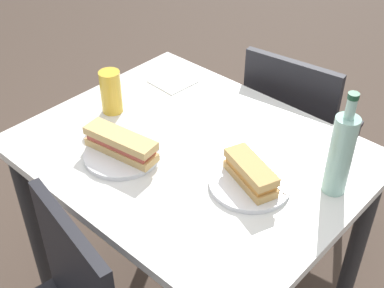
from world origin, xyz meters
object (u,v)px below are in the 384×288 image
at_px(baguette_sandwich_far, 251,173).
at_px(knife_far, 263,173).
at_px(knife_near, 129,142).
at_px(baguette_sandwich_near, 121,144).
at_px(beer_glass, 111,92).
at_px(water_bottle, 341,153).
at_px(dining_table, 192,179).
at_px(plate_near, 122,154).
at_px(plate_far, 250,184).
at_px(chair_far, 294,132).

xyz_separation_m(baguette_sandwich_far, knife_far, (0.01, 0.05, -0.03)).
bearing_deg(knife_near, baguette_sandwich_far, 15.67).
relative_size(baguette_sandwich_near, beer_glass, 1.62).
bearing_deg(beer_glass, water_bottle, 11.59).
relative_size(dining_table, baguette_sandwich_near, 4.22).
height_order(plate_near, beer_glass, beer_glass).
height_order(plate_near, knife_near, knife_near).
bearing_deg(dining_table, knife_near, -140.98).
distance_m(baguette_sandwich_near, baguette_sandwich_far, 0.40).
height_order(plate_far, knife_far, knife_far).
height_order(baguette_sandwich_near, knife_far, baguette_sandwich_near).
bearing_deg(baguette_sandwich_far, knife_far, 81.95).
height_order(baguette_sandwich_far, beer_glass, beer_glass).
relative_size(chair_far, knife_near, 5.09).
relative_size(knife_near, knife_far, 0.97).
xyz_separation_m(chair_far, plate_far, (0.23, -0.63, 0.26)).
bearing_deg(plate_near, baguette_sandwich_near, 0.00).
bearing_deg(chair_far, plate_far, -70.17).
xyz_separation_m(dining_table, knife_near, (-0.15, -0.12, 0.14)).
relative_size(chair_far, baguette_sandwich_far, 4.40).
relative_size(baguette_sandwich_far, water_bottle, 0.62).
bearing_deg(water_bottle, dining_table, -162.49).
distance_m(chair_far, baguette_sandwich_far, 0.74).
height_order(plate_near, baguette_sandwich_far, baguette_sandwich_far).
distance_m(chair_far, beer_glass, 0.81).
bearing_deg(plate_far, dining_table, 176.53).
bearing_deg(water_bottle, knife_far, -151.72).
distance_m(plate_near, baguette_sandwich_near, 0.04).
bearing_deg(baguette_sandwich_near, knife_near, 111.03).
height_order(knife_near, baguette_sandwich_far, baguette_sandwich_far).
distance_m(plate_far, beer_glass, 0.59).
bearing_deg(dining_table, plate_near, -127.94).
height_order(dining_table, beer_glass, beer_glass).
distance_m(knife_near, knife_far, 0.43).
bearing_deg(baguette_sandwich_near, dining_table, 52.06).
height_order(dining_table, plate_near, plate_near).
xyz_separation_m(baguette_sandwich_near, baguette_sandwich_far, (0.37, 0.16, 0.00)).
relative_size(plate_far, baguette_sandwich_far, 1.18).
height_order(knife_near, knife_far, same).
xyz_separation_m(plate_near, knife_far, (0.38, 0.21, 0.01)).
xyz_separation_m(baguette_sandwich_near, beer_glass, (-0.22, 0.15, 0.03)).
bearing_deg(knife_far, dining_table, -171.22).
xyz_separation_m(plate_far, knife_far, (0.01, 0.05, 0.01)).
bearing_deg(chair_far, beer_glass, -119.42).
distance_m(knife_far, water_bottle, 0.23).
bearing_deg(plate_far, water_bottle, 38.64).
bearing_deg(baguette_sandwich_far, plate_far, 0.00).
distance_m(knife_near, water_bottle, 0.64).
bearing_deg(plate_near, dining_table, 52.06).
relative_size(chair_far, plate_far, 3.72).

